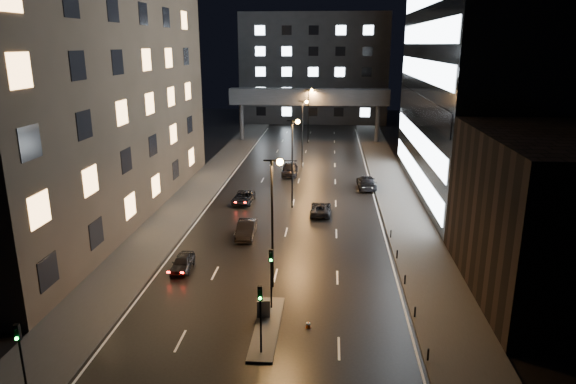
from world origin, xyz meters
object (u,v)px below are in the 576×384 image
Objects in this scene: car_away_a at (183,262)px; car_away_c at (243,198)px; car_away_b at (246,229)px; car_away_d at (290,169)px; car_toward_a at (321,209)px; utility_cabinet at (264,308)px; car_toward_b at (366,182)px.

car_away_c is at bearing 81.68° from car_away_a.
car_away_d is (2.25, 24.94, 0.00)m from car_away_b.
car_away_b is at bearing 60.42° from car_away_a.
car_away_d reaches higher than car_away_c.
car_away_a is 18.96m from car_away_c.
utility_cabinet is (-3.40, -22.63, 0.11)m from car_toward_a.
car_away_d is 0.97× the size of car_toward_b.
car_away_a is at bearing 55.72° from car_toward_b.
car_away_b is at bearing 95.00° from utility_cabinet.
car_away_d reaches higher than utility_cabinet.
utility_cabinet is at bearing -75.42° from car_away_c.
car_away_c is at bearing -109.02° from car_away_d.
utility_cabinet is at bearing -45.71° from car_away_a.
car_away_d is 12.27m from car_toward_b.
car_away_b reaches higher than car_toward_a.
car_away_b is at bearing -96.79° from car_away_d.
car_away_c is 14.67m from car_away_d.
car_toward_b is (12.75, 18.59, 0.03)m from car_away_b.
car_away_d reaches higher than car_away_b.
car_toward_b is 4.58× the size of utility_cabinet.
car_toward_a is (9.18, -3.46, -0.01)m from car_away_c.
car_away_b reaches higher than car_away_a.
utility_cabinet is (-9.10, -33.74, -0.05)m from car_toward_b.
utility_cabinet is (7.70, -7.23, 0.12)m from car_away_a.
car_away_d is 4.43× the size of utility_cabinet.
car_away_b is at bearing 53.63° from car_toward_b.
car_away_a is at bearing -93.72° from car_away_c.
car_away_d is at bearing -73.47° from car_toward_a.
car_away_c is at bearing 93.96° from utility_cabinet.
car_toward_a is at bearing 51.71° from car_away_a.
car_away_b is (4.05, 7.93, 0.14)m from car_away_a.
utility_cabinet reaches higher than car_toward_a.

